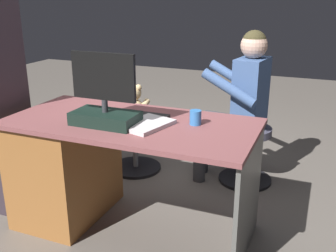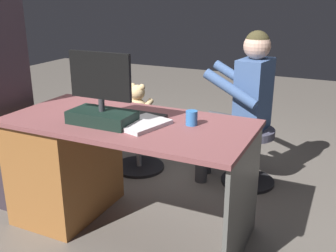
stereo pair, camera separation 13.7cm
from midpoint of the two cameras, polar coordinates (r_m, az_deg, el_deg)
name	(u,v)px [view 2 (the right image)]	position (r m, az deg, el deg)	size (l,w,h in m)	color
ground_plane	(160,197)	(3.04, 0.12, -10.30)	(10.00, 10.00, 0.00)	#655D55
desk	(79,161)	(2.72, -11.45, -4.97)	(1.52, 0.74, 0.74)	brown
monitor	(102,104)	(2.32, -7.97, 3.16)	(0.40, 0.21, 0.42)	black
keyboard	(133,115)	(2.46, -3.55, 1.65)	(0.42, 0.14, 0.02)	black
computer_mouse	(92,107)	(2.63, -9.59, 2.75)	(0.06, 0.10, 0.04)	#2E2621
cup	(192,118)	(2.29, 5.17, 1.16)	(0.07, 0.07, 0.09)	#3372BF
tv_remote	(86,112)	(2.56, -10.28, 2.04)	(0.04, 0.15, 0.02)	black
notebook_binder	(142,124)	(2.28, -2.07, 0.29)	(0.22, 0.30, 0.02)	silver
office_chair_teddy	(139,139)	(3.40, -3.16, -1.98)	(0.44, 0.44, 0.47)	black
teddy_bear	(138,103)	(3.31, -3.17, 3.38)	(0.21, 0.21, 0.30)	#DBB87F
visitor_chair	(249,151)	(3.22, 12.97, -3.53)	(0.43, 0.43, 0.47)	black
person	(243,96)	(3.09, 12.08, 4.27)	(0.55, 0.53, 1.22)	#3D5889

